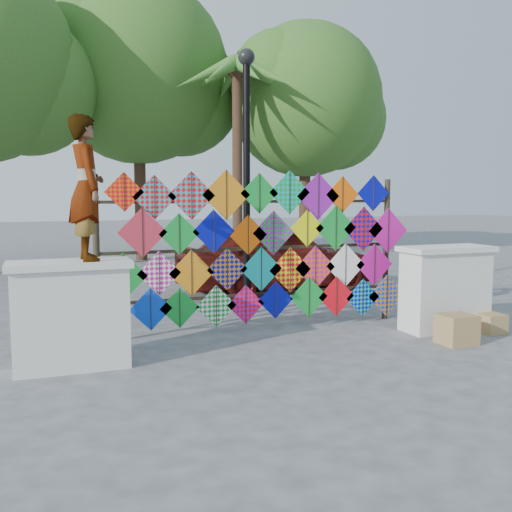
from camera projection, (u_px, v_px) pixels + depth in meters
name	position (u px, v px, depth m)	size (l,w,h in m)	color
ground	(276.00, 343.00, 7.92)	(80.00, 80.00, 0.00)	gray
parapet_left	(71.00, 314.00, 6.71)	(1.40, 0.65, 1.28)	silver
parapet_right	(445.00, 288.00, 8.62)	(1.40, 0.65, 1.28)	silver
kite_rack	(265.00, 250.00, 8.51)	(4.97, 0.24, 2.42)	#2C2318
tree_mid	(141.00, 74.00, 17.59)	(6.30, 5.60, 8.61)	#4C3020
tree_east	(308.00, 102.00, 18.04)	(5.40, 4.80, 7.42)	#4C3020
palm_tree	(237.00, 88.00, 15.60)	(3.62, 3.62, 5.83)	#4C3020
vendor_woman	(86.00, 188.00, 6.63)	(0.62, 0.40, 1.69)	#99999E
sedan	(275.00, 257.00, 12.21)	(1.72, 4.28, 1.46)	#58130F
lamppost	(247.00, 157.00, 9.60)	(0.28, 0.28, 4.46)	black
cardboard_box_near	(457.00, 329.00, 7.84)	(0.46, 0.41, 0.41)	#A18A4E
cardboard_box_far	(492.00, 324.00, 8.46)	(0.34, 0.32, 0.29)	#A18A4E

